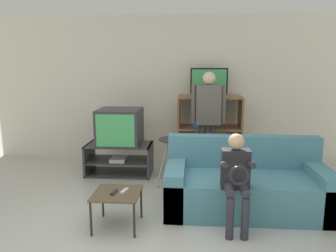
% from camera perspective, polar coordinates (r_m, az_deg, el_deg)
% --- Properties ---
extents(wall_back, '(6.40, 0.06, 2.60)m').
position_cam_1_polar(wall_back, '(5.95, -0.12, 6.40)').
color(wall_back, silver).
rests_on(wall_back, ground_plane).
extents(tv_stand, '(1.03, 0.57, 0.49)m').
position_cam_1_polar(tv_stand, '(5.35, -8.43, -5.71)').
color(tv_stand, '#38383D').
rests_on(tv_stand, ground_plane).
extents(television_main, '(0.66, 0.65, 0.57)m').
position_cam_1_polar(television_main, '(5.21, -8.36, -0.13)').
color(television_main, '#2D2D33').
rests_on(television_main, tv_stand).
extents(media_shelf, '(1.08, 0.51, 1.21)m').
position_cam_1_polar(media_shelf, '(5.71, 7.16, -0.76)').
color(media_shelf, '#8E6642').
rests_on(media_shelf, ground_plane).
extents(television_flat, '(0.63, 0.20, 0.47)m').
position_cam_1_polar(television_flat, '(5.63, 7.15, 7.49)').
color(television_flat, black).
rests_on(television_flat, media_shelf).
extents(folding_stool, '(0.45, 0.44, 0.68)m').
position_cam_1_polar(folding_stool, '(4.78, 0.77, -3.54)').
color(folding_stool, '#B7B7BC').
rests_on(folding_stool, ground_plane).
extents(snack_table, '(0.50, 0.50, 0.39)m').
position_cam_1_polar(snack_table, '(3.62, -8.87, -11.95)').
color(snack_table, brown).
rests_on(snack_table, ground_plane).
extents(remote_control_black, '(0.05, 0.15, 0.02)m').
position_cam_1_polar(remote_control_black, '(3.59, -9.39, -11.29)').
color(remote_control_black, '#232328').
rests_on(remote_control_black, snack_table).
extents(remote_control_white, '(0.07, 0.15, 0.02)m').
position_cam_1_polar(remote_control_white, '(3.62, -7.61, -11.10)').
color(remote_control_white, silver).
rests_on(remote_control_white, snack_table).
extents(couch, '(1.92, 0.92, 0.84)m').
position_cam_1_polar(couch, '(4.15, 13.35, -10.10)').
color(couch, teal).
rests_on(couch, ground_plane).
extents(person_standing_adult, '(0.53, 0.20, 1.63)m').
position_cam_1_polar(person_standing_adult, '(5.13, 7.02, 2.21)').
color(person_standing_adult, '#2D2D33').
rests_on(person_standing_adult, ground_plane).
extents(person_seated_child, '(0.33, 0.43, 1.02)m').
position_cam_1_polar(person_seated_child, '(3.53, 11.78, -8.26)').
color(person_seated_child, '#2D2D38').
rests_on(person_seated_child, ground_plane).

